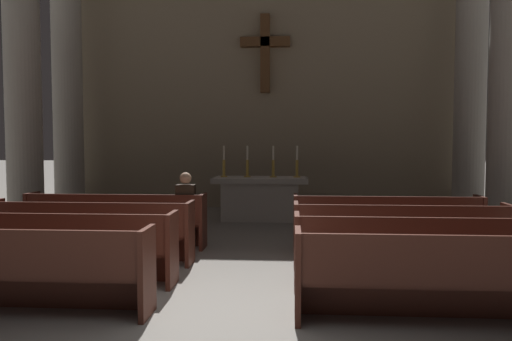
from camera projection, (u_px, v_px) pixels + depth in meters
ground_plane at (222, 318)px, 5.31m from camera, size 80.00×80.00×0.00m
pew_left_row_1 at (7, 270)px, 5.40m from camera, size 3.10×0.50×0.95m
pew_left_row_2 at (56, 248)px, 6.52m from camera, size 3.10×0.50×0.95m
pew_left_row_3 at (91, 232)px, 7.64m from camera, size 3.10×0.50×0.95m
pew_left_row_4 at (116, 220)px, 8.75m from camera, size 3.10×0.50×0.95m
pew_right_row_1 at (449, 278)px, 5.08m from camera, size 3.10×0.50×0.95m
pew_right_row_2 at (421, 253)px, 6.19m from camera, size 3.10×0.50×0.95m
pew_right_row_3 at (401, 236)px, 7.31m from camera, size 3.10×0.50×0.95m
pew_right_row_4 at (386, 223)px, 8.43m from camera, size 3.10×0.50×0.95m
column_left_third at (22, 64)px, 10.95m from camera, size 1.14×1.14×7.22m
column_right_third at (509, 59)px, 10.23m from camera, size 1.14×1.14×7.22m
column_left_fourth at (67, 77)px, 13.15m from camera, size 1.14×1.14×7.22m
column_right_fourth at (471, 73)px, 12.43m from camera, size 1.14×1.14×7.22m
altar at (260, 197)px, 11.73m from camera, size 2.20×0.90×1.01m
candlestick_outer_left at (224, 167)px, 11.74m from camera, size 0.16×0.16×0.73m
candlestick_inner_left at (247, 167)px, 11.71m from camera, size 0.16×0.16×0.73m
candlestick_inner_right at (273, 167)px, 11.66m from camera, size 0.16×0.16×0.73m
candlestick_outer_right at (297, 167)px, 11.63m from camera, size 0.16×0.16×0.73m
apse_with_cross at (266, 69)px, 13.87m from camera, size 11.48×0.50×7.63m
lone_worshipper at (187, 208)px, 8.69m from camera, size 0.32×0.43×1.32m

